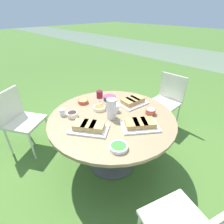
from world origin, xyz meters
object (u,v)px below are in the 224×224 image
Objects in this scene: chair_near_left at (167,98)px; wine_glass at (100,95)px; chair_near_right at (19,117)px; dining_table at (112,124)px; water_pitcher at (112,109)px.

chair_near_left is 4.87× the size of wine_glass.
wine_glass is (0.79, 0.79, 0.34)m from chair_near_right.
dining_table is 1.62× the size of chair_near_right.
wine_glass is (-0.34, 0.11, 0.01)m from water_pitcher.
wine_glass is at bearing -104.23° from chair_near_left.
chair_near_left reaches higher than dining_table.
dining_table is 1.31m from chair_near_right.
wine_glass reaches higher than chair_near_right.
chair_near_left is at bearing 90.92° from dining_table.
chair_near_left is at bearing 61.30° from chair_near_right.
water_pitcher reaches higher than wine_glass.
dining_table is at bearing -89.08° from chair_near_left.
chair_near_left is at bearing 91.51° from water_pitcher.
wine_glass is at bearing 161.24° from water_pitcher.
chair_near_right is at bearing -118.70° from chair_near_left.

